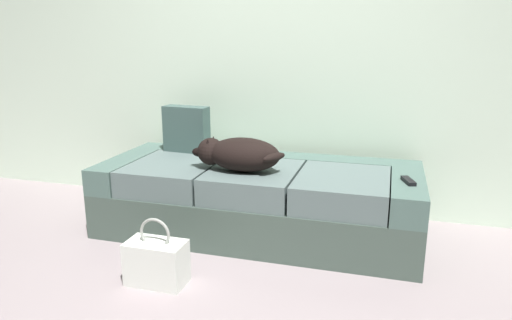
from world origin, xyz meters
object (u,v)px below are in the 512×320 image
at_px(throw_pillow, 186,129).
at_px(couch, 258,199).
at_px(dog_dark, 238,154).
at_px(tv_remote, 408,181).
at_px(handbag, 157,262).

bearing_deg(throw_pillow, couch, -20.70).
height_order(dog_dark, throw_pillow, throw_pillow).
distance_m(couch, tv_remote, 1.00).
bearing_deg(couch, dog_dark, -120.44).
xyz_separation_m(couch, handbag, (-0.33, -0.83, -0.11)).
height_order(tv_remote, handbag, tv_remote).
relative_size(dog_dark, throw_pillow, 1.87).
height_order(throw_pillow, handbag, throw_pillow).
distance_m(tv_remote, handbag, 1.52).
distance_m(dog_dark, handbag, 0.85).
bearing_deg(couch, throw_pillow, 159.30).
bearing_deg(handbag, tv_remote, 28.86).
distance_m(couch, dog_dark, 0.39).
height_order(dog_dark, handbag, dog_dark).
relative_size(tv_remote, throw_pillow, 0.44).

